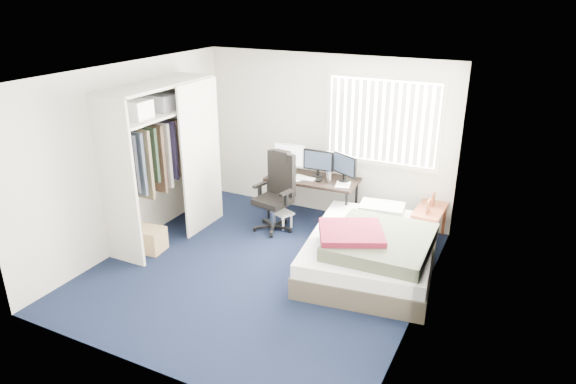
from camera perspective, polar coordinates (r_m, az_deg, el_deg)
The scene contains 10 objects.
ground at distance 6.71m, azimuth -3.04°, elevation -8.58°, with size 4.20×4.20×0.00m, color black.
room_shell at distance 6.09m, azimuth -3.32°, elevation 3.77°, with size 4.20×4.20×4.20m.
window_assembly at distance 7.56m, azimuth 10.48°, elevation 7.72°, with size 1.72×0.09×1.32m.
closet at distance 7.27m, azimuth -13.81°, elevation 4.87°, with size 0.64×1.84×2.22m.
desk at distance 7.85m, azimuth 2.85°, elevation 1.89°, with size 1.42×0.71×1.14m.
office_chair at distance 7.62m, azimuth -1.33°, elevation -0.88°, with size 0.65×0.65×1.19m.
footstool at distance 7.76m, azimuth -0.58°, elevation -2.60°, with size 0.37×0.34×0.24m.
nightstand at distance 7.49m, azimuth 15.51°, elevation -2.20°, with size 0.39×0.75×0.69m.
bed at distance 6.65m, azimuth 9.28°, elevation -6.32°, with size 1.81×2.25×0.68m.
pine_box at distance 7.35m, azimuth -15.28°, elevation -5.10°, with size 0.43×0.32×0.32m, color #A77F53.
Camera 1 is at (2.89, -5.03, 3.39)m, focal length 32.00 mm.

